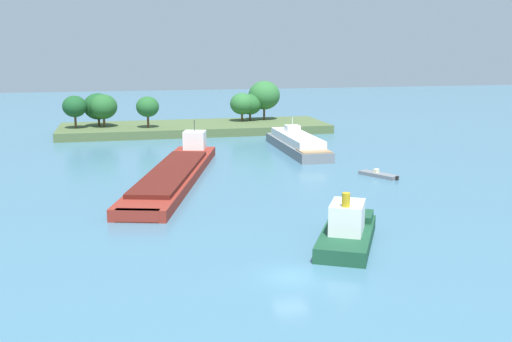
{
  "coord_description": "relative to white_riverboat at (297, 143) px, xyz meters",
  "views": [
    {
      "loc": [
        -12.03,
        -40.94,
        17.07
      ],
      "look_at": [
        4.88,
        33.31,
        1.2
      ],
      "focal_mm": 41.99,
      "sensor_mm": 36.0,
      "label": 1
    }
  ],
  "objects": [
    {
      "name": "small_motorboat",
      "position": [
        4.93,
        -21.62,
        -1.06
      ],
      "size": [
        4.09,
        5.63,
        0.99
      ],
      "color": "slate",
      "rests_on": "ground"
    },
    {
      "name": "cargo_barge",
      "position": [
        -21.74,
        -17.06,
        -0.38
      ],
      "size": [
        16.43,
        38.6,
        5.88
      ],
      "color": "maroon",
      "rests_on": "ground"
    },
    {
      "name": "ground_plane",
      "position": [
        -16.4,
        -53.23,
        -1.33
      ],
      "size": [
        400.0,
        400.0,
        0.0
      ],
      "primitive_type": "plane",
      "color": "teal"
    },
    {
      "name": "tugboat",
      "position": [
        -9.41,
        -46.83,
        -0.04
      ],
      "size": [
        8.95,
        11.89,
        5.07
      ],
      "color": "#19472D",
      "rests_on": "ground"
    },
    {
      "name": "white_riverboat",
      "position": [
        0.0,
        0.0,
        0.0
      ],
      "size": [
        5.34,
        23.26,
        5.35
      ],
      "color": "slate",
      "rests_on": "ground"
    },
    {
      "name": "treeline_island",
      "position": [
        -14.33,
        27.18,
        1.47
      ],
      "size": [
        53.58,
        17.17,
        9.89
      ],
      "color": "#4C6038",
      "rests_on": "ground"
    }
  ]
}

